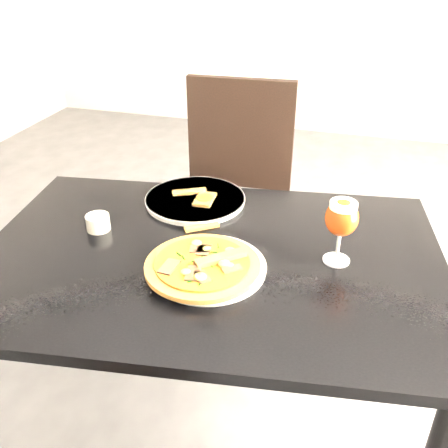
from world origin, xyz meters
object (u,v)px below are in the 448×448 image
(dining_table, at_px, (210,282))
(beer_glass, at_px, (342,218))
(pizza, at_px, (203,264))
(chair_far, at_px, (233,196))

(dining_table, distance_m, beer_glass, 0.39)
(dining_table, relative_size, pizza, 4.62)
(chair_far, height_order, pizza, chair_far)
(beer_glass, bearing_deg, chair_far, 124.36)
(chair_far, relative_size, pizza, 3.51)
(dining_table, xyz_separation_m, beer_glass, (0.32, 0.06, 0.21))
(dining_table, bearing_deg, pizza, -91.59)
(dining_table, height_order, chair_far, chair_far)
(pizza, height_order, beer_glass, beer_glass)
(chair_far, bearing_deg, dining_table, -82.97)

